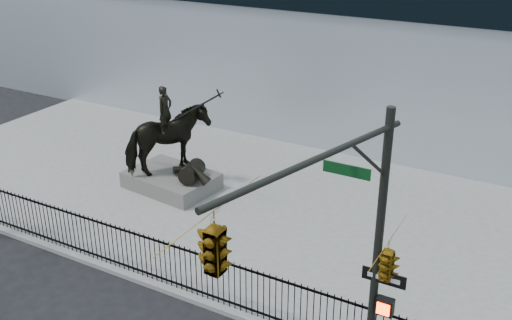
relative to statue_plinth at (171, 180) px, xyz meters
The scene contains 7 objects.
ground 7.29m from the statue_plinth, 63.84° to the right, with size 120.00×120.00×0.00m, color black.
plaza 3.26m from the statue_plinth, ahead, with size 30.00×12.00×0.15m, color gray.
building 14.42m from the statue_plinth, 76.61° to the left, with size 44.00×14.00×9.00m, color #B5BAC5.
picket_fence 6.19m from the statue_plinth, 58.72° to the right, with size 22.10×0.10×1.50m.
statue_plinth is the anchor object (origin of this frame).
equestrian_statue 1.64m from the statue_plinth, ahead, with size 4.28×2.90×3.65m.
traffic_signal_right 13.62m from the statue_plinth, 41.41° to the right, with size 2.17×6.86×7.00m.
Camera 1 is at (9.96, -10.27, 10.54)m, focal length 42.00 mm.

